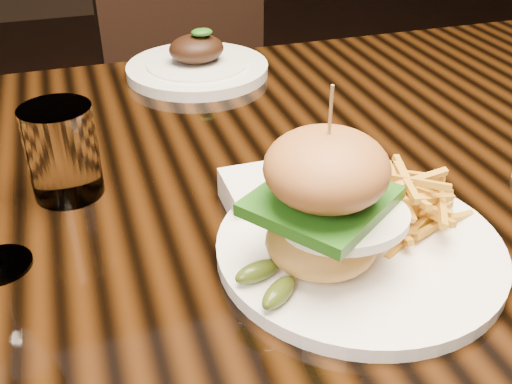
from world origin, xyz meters
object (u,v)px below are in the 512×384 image
object	(u,v)px
burger_plate	(357,216)
chair_far	(199,73)
dining_table	(272,223)
far_dish	(197,66)

from	to	relation	value
burger_plate	chair_far	xyz separation A→B (m)	(0.09, 1.07, -0.26)
dining_table	far_dish	xyz separation A→B (m)	(-0.01, 0.35, 0.09)
burger_plate	far_dish	bearing A→B (deg)	70.57
far_dish	chair_far	bearing A→B (deg)	77.46
far_dish	chair_far	size ratio (longest dim) A/B	0.25
burger_plate	chair_far	world-z (taller)	chair_far
chair_far	far_dish	bearing A→B (deg)	-108.37
far_dish	chair_far	xyz separation A→B (m)	(0.12, 0.54, -0.23)
chair_far	burger_plate	bearing A→B (deg)	-100.44
dining_table	chair_far	bearing A→B (deg)	83.15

